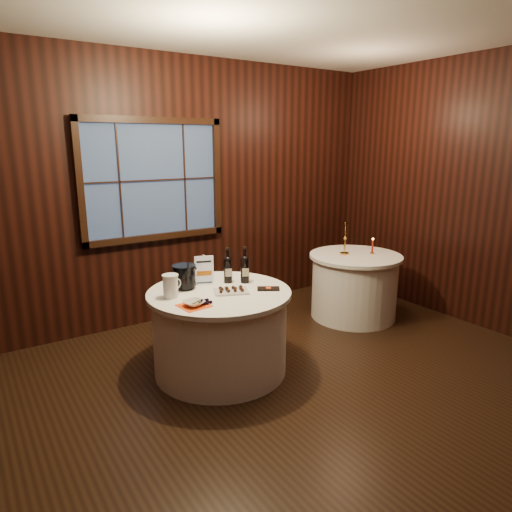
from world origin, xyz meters
TOP-DOWN VIEW (x-y plane):
  - ground at (0.00, 0.00)m, footprint 6.00×6.00m
  - back_wall at (0.00, 2.48)m, footprint 6.00×0.10m
  - main_table at (0.00, 1.00)m, footprint 1.28×1.28m
  - side_table at (2.00, 1.30)m, footprint 1.08×1.08m
  - sign_stand at (-0.01, 1.25)m, footprint 0.17×0.13m
  - port_bottle_left at (0.19, 1.18)m, footprint 0.08×0.09m
  - port_bottle_right at (0.33, 1.09)m, footprint 0.08×0.10m
  - ice_bucket at (-0.23, 1.23)m, footprint 0.21×0.21m
  - chocolate_plate at (0.07, 0.90)m, footprint 0.35×0.29m
  - chocolate_box at (0.39, 0.79)m, footprint 0.22×0.19m
  - grape_bunch at (-0.27, 0.77)m, footprint 0.18×0.09m
  - glass_pitcher at (-0.42, 1.08)m, footprint 0.18×0.14m
  - orange_napkin at (-0.36, 0.77)m, footprint 0.25×0.25m
  - cracker_bowl at (-0.36, 0.77)m, footprint 0.19×0.19m
  - brass_candlestick at (1.90, 1.39)m, footprint 0.11×0.11m
  - red_candle at (2.19, 1.22)m, footprint 0.05×0.05m

SIDE VIEW (x-z plane):
  - ground at x=0.00m, z-range 0.00..0.00m
  - main_table at x=0.00m, z-range 0.00..0.77m
  - side_table at x=2.00m, z-range 0.00..0.77m
  - orange_napkin at x=-0.36m, z-range 0.77..0.77m
  - chocolate_box at x=0.39m, z-range 0.77..0.79m
  - chocolate_plate at x=0.07m, z-range 0.77..0.81m
  - grape_bunch at x=-0.27m, z-range 0.77..0.81m
  - cracker_bowl at x=-0.36m, z-range 0.77..0.81m
  - red_candle at x=2.19m, z-range 0.75..0.94m
  - sign_stand at x=-0.01m, z-range 0.73..1.01m
  - glass_pitcher at x=-0.42m, z-range 0.77..0.97m
  - ice_bucket at x=-0.23m, z-range 0.78..0.99m
  - brass_candlestick at x=1.90m, z-range 0.72..1.11m
  - port_bottle_left at x=0.19m, z-range 0.75..1.08m
  - port_bottle_right at x=0.33m, z-range 0.75..1.09m
  - back_wall at x=0.00m, z-range 0.04..3.04m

